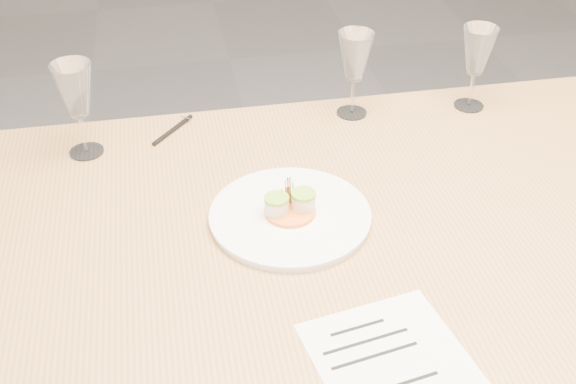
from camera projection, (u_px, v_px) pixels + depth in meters
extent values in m
cube|color=#AE804C|center=(364.00, 239.00, 1.34)|extent=(2.40, 1.00, 0.04)
cylinder|color=white|center=(290.00, 217.00, 1.35)|extent=(0.30, 0.30, 0.01)
cylinder|color=white|center=(290.00, 214.00, 1.35)|extent=(0.30, 0.30, 0.01)
cylinder|color=orange|center=(290.00, 212.00, 1.34)|extent=(0.10, 0.10, 0.01)
cylinder|color=beige|center=(277.00, 206.00, 1.33)|extent=(0.04, 0.04, 0.03)
cylinder|color=beige|center=(303.00, 201.00, 1.34)|extent=(0.04, 0.04, 0.03)
cylinder|color=#89B833|center=(277.00, 198.00, 1.32)|extent=(0.05, 0.05, 0.01)
cylinder|color=#89B833|center=(303.00, 194.00, 1.33)|extent=(0.05, 0.05, 0.01)
cylinder|color=tan|center=(327.00, 226.00, 1.32)|extent=(0.05, 0.05, 0.00)
cube|color=white|center=(400.00, 372.00, 1.06)|extent=(0.27, 0.32, 0.00)
cube|color=black|center=(357.00, 328.00, 1.13)|extent=(0.09, 0.02, 0.00)
cube|color=black|center=(366.00, 341.00, 1.11)|extent=(0.14, 0.03, 0.00)
cube|color=black|center=(375.00, 356.00, 1.08)|extent=(0.14, 0.03, 0.00)
cylinder|color=black|center=(173.00, 130.00, 1.61)|extent=(0.10, 0.11, 0.01)
cube|color=silver|center=(186.00, 118.00, 1.64)|extent=(0.02, 0.02, 0.00)
cylinder|color=white|center=(87.00, 152.00, 1.54)|extent=(0.07, 0.07, 0.00)
cylinder|color=white|center=(83.00, 133.00, 1.51)|extent=(0.01, 0.01, 0.09)
cone|color=white|center=(75.00, 90.00, 1.46)|extent=(0.08, 0.08, 0.11)
cylinder|color=white|center=(352.00, 113.00, 1.68)|extent=(0.07, 0.07, 0.00)
cylinder|color=white|center=(353.00, 96.00, 1.65)|extent=(0.01, 0.01, 0.09)
cone|color=white|center=(355.00, 56.00, 1.59)|extent=(0.08, 0.08, 0.11)
cylinder|color=white|center=(469.00, 106.00, 1.70)|extent=(0.07, 0.07, 0.00)
cylinder|color=white|center=(471.00, 89.00, 1.68)|extent=(0.01, 0.01, 0.08)
cone|color=white|center=(478.00, 50.00, 1.62)|extent=(0.08, 0.08, 0.11)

